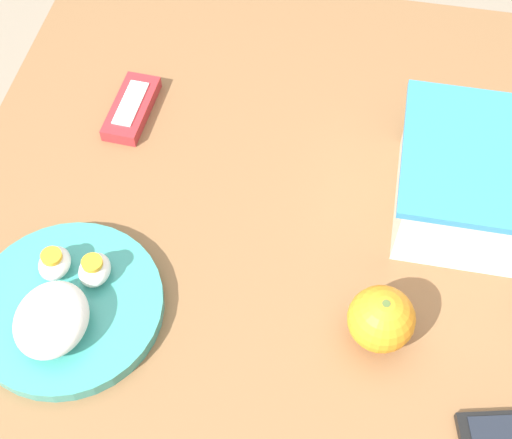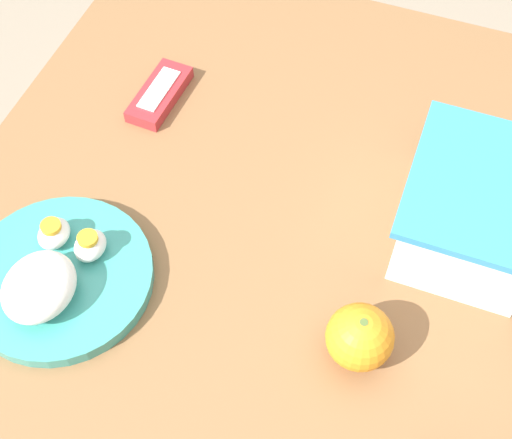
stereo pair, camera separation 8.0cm
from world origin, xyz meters
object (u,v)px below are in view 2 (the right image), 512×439
at_px(food_container, 471,213).
at_px(orange_fruit, 360,337).
at_px(rice_plate, 56,277).
at_px(candy_bar, 160,94).

bearing_deg(food_container, orange_fruit, -22.59).
height_order(rice_plate, candy_bar, rice_plate).
bearing_deg(candy_bar, rice_plate, 2.30).
height_order(food_container, rice_plate, food_container).
bearing_deg(candy_bar, orange_fruit, 53.14).
height_order(food_container, candy_bar, food_container).
relative_size(food_container, rice_plate, 0.92).
bearing_deg(rice_plate, candy_bar, -177.70).
xyz_separation_m(orange_fruit, rice_plate, (0.04, -0.35, -0.02)).
relative_size(orange_fruit, candy_bar, 0.63).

